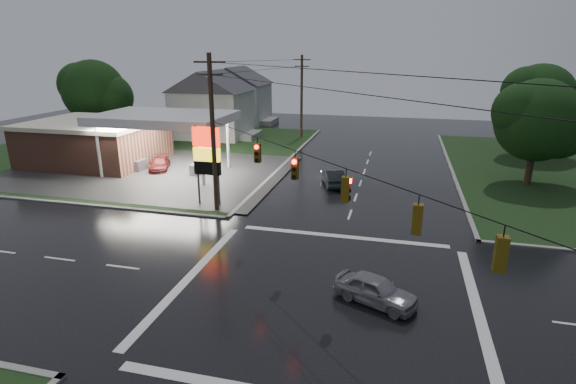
% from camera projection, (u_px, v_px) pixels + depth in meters
% --- Properties ---
extents(ground, '(120.00, 120.00, 0.00)m').
position_uv_depth(ground, '(324.00, 293.00, 21.69)').
color(ground, black).
rests_on(ground, ground).
extents(grass_nw, '(36.00, 36.00, 0.08)m').
position_uv_depth(grass_nw, '(139.00, 150.00, 51.70)').
color(grass_nw, black).
rests_on(grass_nw, ground).
extents(gas_station, '(26.20, 18.00, 5.60)m').
position_uv_depth(gas_station, '(105.00, 139.00, 45.04)').
color(gas_station, '#2D2D2D').
rests_on(gas_station, ground).
extents(pylon_sign, '(2.00, 0.35, 6.00)m').
position_uv_depth(pylon_sign, '(207.00, 153.00, 32.59)').
color(pylon_sign, '#59595E').
rests_on(pylon_sign, ground).
extents(utility_pole_nw, '(2.20, 0.32, 11.00)m').
position_uv_depth(utility_pole_nw, '(213.00, 133.00, 30.91)').
color(utility_pole_nw, '#382619').
rests_on(utility_pole_nw, ground).
extents(utility_pole_n, '(2.20, 0.32, 10.50)m').
position_uv_depth(utility_pole_n, '(302.00, 96.00, 57.31)').
color(utility_pole_n, '#382619').
rests_on(utility_pole_n, ground).
extents(traffic_signals, '(26.87, 26.87, 1.47)m').
position_uv_depth(traffic_signals, '(328.00, 163.00, 19.69)').
color(traffic_signals, black).
rests_on(traffic_signals, ground).
extents(house_near, '(11.05, 8.48, 8.60)m').
position_uv_depth(house_near, '(212.00, 103.00, 58.43)').
color(house_near, silver).
rests_on(house_near, ground).
extents(house_far, '(11.05, 8.48, 8.60)m').
position_uv_depth(house_far, '(237.00, 94.00, 69.75)').
color(house_far, silver).
rests_on(house_far, ground).
extents(tree_nw_behind, '(8.93, 7.60, 10.00)m').
position_uv_depth(tree_nw_behind, '(95.00, 91.00, 55.32)').
color(tree_nw_behind, black).
rests_on(tree_nw_behind, ground).
extents(tree_ne_near, '(7.99, 6.80, 8.98)m').
position_uv_depth(tree_ne_near, '(539.00, 121.00, 37.03)').
color(tree_ne_near, black).
rests_on(tree_ne_near, ground).
extents(tree_ne_far, '(8.46, 7.20, 9.80)m').
position_uv_depth(tree_ne_far, '(540.00, 99.00, 47.23)').
color(tree_ne_far, black).
rests_on(tree_ne_far, ground).
extents(car_north, '(2.77, 4.58, 1.43)m').
position_uv_depth(car_north, '(333.00, 177.00, 38.51)').
color(car_north, black).
rests_on(car_north, ground).
extents(car_crossing, '(4.21, 3.02, 1.33)m').
position_uv_depth(car_crossing, '(376.00, 290.00, 20.64)').
color(car_crossing, gray).
rests_on(car_crossing, ground).
extents(car_pump, '(3.09, 4.46, 1.20)m').
position_uv_depth(car_pump, '(159.00, 164.00, 43.36)').
color(car_pump, '#4D1112').
rests_on(car_pump, ground).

